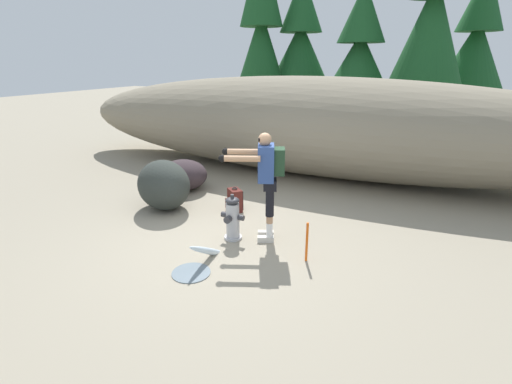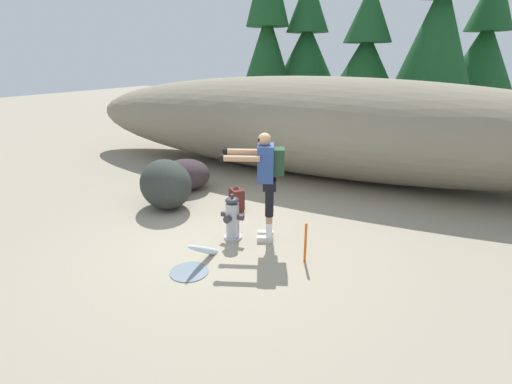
# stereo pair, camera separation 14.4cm
# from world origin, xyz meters

# --- Properties ---
(ground_plane) EXTENTS (56.00, 56.00, 0.04)m
(ground_plane) POSITION_xyz_m (0.00, 0.00, -0.02)
(ground_plane) COLOR gray
(dirt_embankment) EXTENTS (14.40, 3.20, 2.39)m
(dirt_embankment) POSITION_xyz_m (0.00, 4.26, 1.19)
(dirt_embankment) COLOR gray
(dirt_embankment) RESTS_ON ground_plane
(fire_hydrant) EXTENTS (0.39, 0.34, 0.76)m
(fire_hydrant) POSITION_xyz_m (-0.01, -0.01, 0.35)
(fire_hydrant) COLOR #B2B2B7
(fire_hydrant) RESTS_ON ground_plane
(hydrant_water_jet) EXTENTS (0.53, 1.31, 0.71)m
(hydrant_water_jet) POSITION_xyz_m (-0.01, -0.79, 0.07)
(hydrant_water_jet) COLOR silver
(hydrant_water_jet) RESTS_ON ground_plane
(utility_worker) EXTENTS (1.04, 0.76, 1.74)m
(utility_worker) POSITION_xyz_m (0.47, 0.21, 1.11)
(utility_worker) COLOR beige
(utility_worker) RESTS_ON ground_plane
(spare_backpack) EXTENTS (0.36, 0.36, 0.47)m
(spare_backpack) POSITION_xyz_m (-0.56, 1.04, 0.22)
(spare_backpack) COLOR #511E19
(spare_backpack) RESTS_ON ground_plane
(boulder_large) EXTENTS (1.46, 1.36, 0.96)m
(boulder_large) POSITION_xyz_m (-1.85, 0.57, 0.48)
(boulder_large) COLOR #2E342F
(boulder_large) RESTS_ON ground_plane
(boulder_mid) EXTENTS (1.36, 1.31, 0.68)m
(boulder_mid) POSITION_xyz_m (-2.20, 1.66, 0.34)
(boulder_mid) COLOR #372C30
(boulder_mid) RESTS_ON ground_plane
(pine_tree_far_left) EXTENTS (2.31, 2.31, 6.65)m
(pine_tree_far_left) POSITION_xyz_m (-3.31, 8.08, 3.36)
(pine_tree_far_left) COLOR #47331E
(pine_tree_far_left) RESTS_ON ground_plane
(pine_tree_left) EXTENTS (2.34, 2.34, 5.62)m
(pine_tree_left) POSITION_xyz_m (-2.17, 9.00, 3.33)
(pine_tree_left) COLOR #47331E
(pine_tree_left) RESTS_ON ground_plane
(pine_tree_center) EXTENTS (2.37, 2.37, 5.07)m
(pine_tree_center) POSITION_xyz_m (0.09, 8.41, 2.95)
(pine_tree_center) COLOR #47331E
(pine_tree_center) RESTS_ON ground_plane
(pine_tree_right) EXTENTS (2.44, 2.44, 7.29)m
(pine_tree_right) POSITION_xyz_m (2.12, 8.43, 3.99)
(pine_tree_right) COLOR #47331E
(pine_tree_right) RESTS_ON ground_plane
(pine_tree_far_right) EXTENTS (2.28, 2.28, 5.69)m
(pine_tree_far_right) POSITION_xyz_m (3.50, 10.87, 3.30)
(pine_tree_far_right) COLOR #47331E
(pine_tree_far_right) RESTS_ON ground_plane
(survey_stake) EXTENTS (0.04, 0.04, 0.60)m
(survey_stake) POSITION_xyz_m (1.30, -0.18, 0.30)
(survey_stake) COLOR #E55914
(survey_stake) RESTS_ON ground_plane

